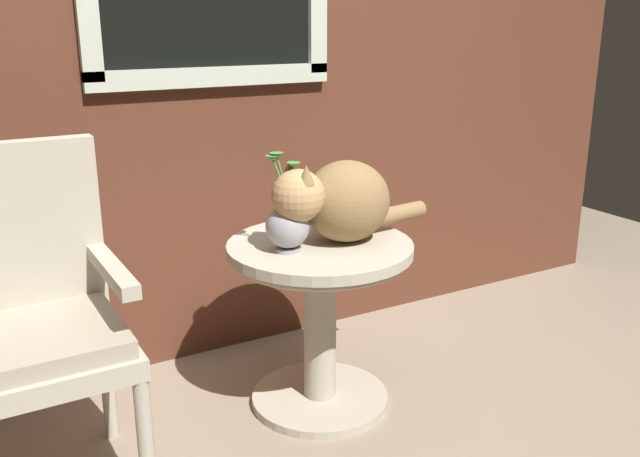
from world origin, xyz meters
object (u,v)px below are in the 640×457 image
at_px(wicker_chair, 31,310).
at_px(cat, 340,200).
at_px(wicker_side_table, 320,295).
at_px(pewter_vase_with_ivy, 287,221).

height_order(wicker_chair, cat, wicker_chair).
distance_m(wicker_side_table, wicker_chair, 0.91).
relative_size(wicker_side_table, wicker_chair, 0.63).
xyz_separation_m(cat, pewter_vase_with_ivy, (-0.19, 0.00, -0.04)).
bearing_deg(wicker_chair, cat, -1.72).
relative_size(wicker_side_table, pewter_vase_with_ivy, 1.97).
bearing_deg(cat, wicker_side_table, 162.36).
bearing_deg(wicker_chair, pewter_vase_with_ivy, -2.07).
relative_size(cat, pewter_vase_with_ivy, 1.96).
distance_m(wicker_chair, pewter_vase_with_ivy, 0.79).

